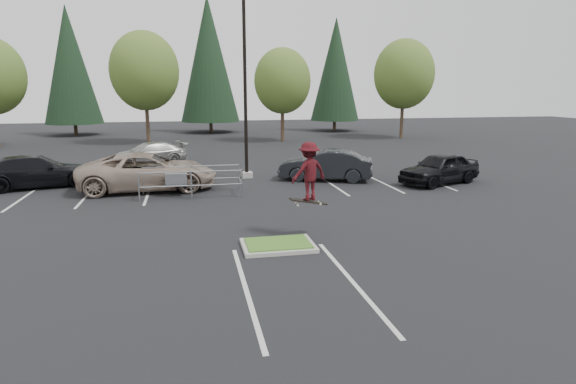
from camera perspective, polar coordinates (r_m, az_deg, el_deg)
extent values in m
plane|color=black|center=(14.89, -1.18, -6.57)|extent=(120.00, 120.00, 0.00)
cube|color=#A3A098|center=(14.87, -1.18, -6.35)|extent=(2.20, 1.60, 0.12)
cube|color=#376921|center=(14.85, -1.18, -6.08)|extent=(1.95, 1.35, 0.05)
cube|color=beige|center=(23.44, -16.22, -0.08)|extent=(0.12, 5.20, 0.01)
cube|color=beige|center=(23.81, -22.70, -0.36)|extent=(0.12, 5.20, 0.01)
cube|color=beige|center=(24.48, -28.91, -0.63)|extent=(0.12, 5.20, 0.01)
cube|color=beige|center=(24.41, 5.32, 0.83)|extent=(0.12, 5.20, 0.01)
cube|color=beige|center=(25.32, 11.18, 1.06)|extent=(0.12, 5.20, 0.01)
cube|color=beige|center=(26.48, 16.57, 1.27)|extent=(0.12, 5.20, 0.01)
cube|color=beige|center=(11.94, -4.97, -11.51)|extent=(0.12, 6.00, 0.01)
cube|color=beige|center=(12.51, 7.61, -10.43)|extent=(0.12, 6.00, 0.01)
cube|color=#A3A098|center=(26.46, -4.91, 2.05)|extent=(0.60, 0.60, 0.30)
cylinder|color=black|center=(26.05, -5.11, 12.61)|extent=(0.18, 0.18, 10.00)
cylinder|color=#38281C|center=(44.60, -16.30, 7.80)|extent=(0.32, 0.32, 3.50)
ellipsoid|color=#415E22|center=(44.52, -16.65, 13.59)|extent=(5.89, 5.89, 6.77)
sphere|color=#415E22|center=(44.16, -15.83, 12.69)|extent=(3.68, 3.68, 3.68)
sphere|color=#415E22|center=(44.94, -17.22, 12.83)|extent=(4.05, 4.05, 4.05)
cylinder|color=#38281C|center=(44.62, -0.66, 7.99)|extent=(0.32, 0.32, 3.04)
ellipsoid|color=#415E22|center=(44.50, -0.68, 13.03)|extent=(5.12, 5.12, 5.89)
sphere|color=#415E22|center=(44.32, 0.18, 12.21)|extent=(3.20, 3.20, 3.20)
sphere|color=#415E22|center=(44.80, -1.42, 12.41)|extent=(3.52, 3.52, 3.52)
cylinder|color=#38281C|center=(48.82, 13.32, 8.26)|extent=(0.32, 0.32, 3.42)
ellipsoid|color=#415E22|center=(48.74, 13.58, 13.43)|extent=(5.76, 5.76, 6.62)
sphere|color=#415E22|center=(48.71, 14.35, 12.54)|extent=(3.60, 3.60, 3.60)
sphere|color=#415E22|center=(48.88, 12.80, 12.83)|extent=(3.96, 3.96, 3.96)
cylinder|color=#38281C|center=(55.22, -23.85, 6.81)|extent=(0.36, 0.36, 1.20)
cone|color=black|center=(55.11, -24.45, 13.54)|extent=(5.72, 5.72, 11.80)
cylinder|color=#38281C|center=(54.59, -9.11, 7.64)|extent=(0.36, 0.36, 1.20)
cone|color=black|center=(54.51, -9.38, 15.26)|extent=(6.38, 6.38, 13.30)
cylinder|color=#38281C|center=(56.04, 5.52, 7.85)|extent=(0.36, 0.36, 1.20)
cone|color=black|center=(55.92, 5.66, 14.25)|extent=(5.50, 5.50, 11.30)
cylinder|color=gray|center=(21.63, -17.28, 0.58)|extent=(0.07, 0.07, 1.28)
cylinder|color=gray|center=(23.16, -16.87, 1.34)|extent=(0.07, 0.07, 1.28)
cylinder|color=gray|center=(21.49, -11.38, 0.82)|extent=(0.07, 0.07, 1.28)
cylinder|color=gray|center=(23.02, -11.35, 1.57)|extent=(0.07, 0.07, 1.28)
cylinder|color=gray|center=(21.57, -5.46, 1.05)|extent=(0.07, 0.07, 1.28)
cylinder|color=gray|center=(23.10, -5.83, 1.78)|extent=(0.07, 0.07, 1.28)
cylinder|color=gray|center=(21.49, -11.37, 0.74)|extent=(4.45, 0.13, 0.06)
cylinder|color=gray|center=(21.38, -11.44, 2.35)|extent=(4.45, 0.13, 0.06)
cylinder|color=gray|center=(23.03, -11.35, 1.50)|extent=(4.45, 0.13, 0.06)
cylinder|color=gray|center=(22.92, -11.42, 3.00)|extent=(4.45, 0.13, 0.06)
cube|color=gray|center=(22.24, -13.10, 1.54)|extent=(0.96, 0.59, 0.53)
cube|color=black|center=(15.76, 2.42, -1.13)|extent=(1.26, 0.46, 0.28)
cylinder|color=beige|center=(15.57, 1.18, -1.55)|extent=(0.08, 0.04, 0.08)
cylinder|color=beige|center=(15.81, 0.97, -1.34)|extent=(0.08, 0.04, 0.08)
cylinder|color=beige|center=(15.75, 3.88, -1.41)|extent=(0.08, 0.04, 0.08)
cylinder|color=beige|center=(15.99, 3.63, -1.20)|extent=(0.08, 0.04, 0.08)
imported|color=maroon|center=(15.56, 2.46, 2.46)|extent=(1.40, 1.08, 1.90)
imported|color=gray|center=(23.93, -16.23, 2.34)|extent=(6.51, 3.14, 1.79)
imported|color=black|center=(26.73, -27.76, 2.18)|extent=(5.85, 3.57, 1.58)
imported|color=black|center=(25.55, 4.46, 3.19)|extent=(5.19, 3.29, 1.61)
imported|color=black|center=(25.81, 17.59, 2.70)|extent=(4.98, 3.43, 1.57)
imported|color=#9FA09B|center=(32.22, -16.03, 4.42)|extent=(5.17, 3.44, 1.39)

